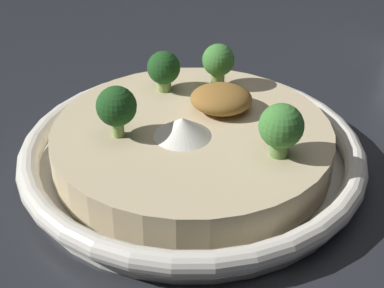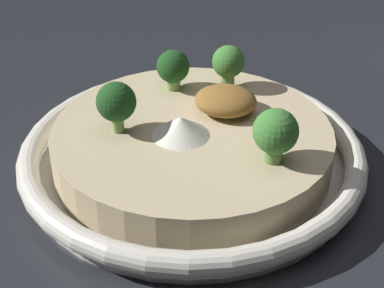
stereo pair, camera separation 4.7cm
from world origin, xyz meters
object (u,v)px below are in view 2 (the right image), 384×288
object	(u,v)px
broccoli_front_right	(173,68)
broccoli_right	(116,103)
broccoli_front_left	(228,63)
broccoli_back_left	(276,133)
risotto_bowl	(192,150)

from	to	relation	value
broccoli_front_right	broccoli_right	bearing A→B (deg)	72.39
broccoli_front_left	broccoli_back_left	world-z (taller)	broccoli_back_left
broccoli_front_left	broccoli_front_right	world-z (taller)	broccoli_front_left
broccoli_front_left	broccoli_back_left	bearing A→B (deg)	115.34
risotto_bowl	broccoli_back_left	distance (m)	0.09
broccoli_front_left	broccoli_back_left	size ratio (longest dim) A/B	0.95
broccoli_right	risotto_bowl	bearing A→B (deg)	-164.06
broccoli_right	broccoli_back_left	xyz separation A→B (m)	(-0.12, 0.02, -0.00)
risotto_bowl	broccoli_front_right	xyz separation A→B (m)	(0.03, -0.06, 0.04)
broccoli_right	broccoli_front_right	size ratio (longest dim) A/B	1.15
broccoli_front_left	risotto_bowl	bearing A→B (deg)	77.98
broccoli_front_right	broccoli_back_left	bearing A→B (deg)	135.74
risotto_bowl	broccoli_back_left	size ratio (longest dim) A/B	6.73
risotto_bowl	broccoli_front_left	bearing A→B (deg)	-102.02
broccoli_right	broccoli_back_left	size ratio (longest dim) A/B	1.00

